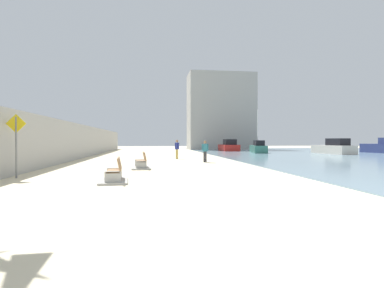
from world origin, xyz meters
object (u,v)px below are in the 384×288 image
Objects in this scene: bench_near at (114,176)px; boat_distant at (334,148)px; person_walking at (177,148)px; boat_far_left at (229,146)px; person_standing at (205,150)px; pedestrian_sign at (16,138)px; bench_far at (141,164)px; boat_far_right at (258,148)px.

boat_distant is at bearing 42.72° from bench_near.
person_walking is 0.32× the size of boat_far_left.
boat_distant is 15.35m from boat_far_left.
person_standing is 0.27× the size of boat_distant.
boat_distant is 2.18× the size of pedestrian_sign.
bench_near is 0.35× the size of boat_distant.
bench_far is at bearing 36.17° from pedestrian_sign.
bench_far is 9.27m from person_walking.
bench_near is 0.40× the size of boat_far_left.
bench_near is at bearing -21.96° from pedestrian_sign.
boat_far_left is at bearing 130.96° from boat_distant.
bench_near is 14.96m from person_walking.
boat_far_right is (11.89, 11.97, -0.34)m from person_walking.
person_standing reaches higher than bench_far.
person_standing is 24.40m from boat_far_left.
bench_far is 6.51m from person_standing.
bench_near is at bearing -111.95° from boat_far_left.
boat_far_right reaches higher than boat_distant.
person_standing reaches higher than bench_near.
bench_far is 0.35× the size of boat_distant.
bench_near is at bearing -118.55° from person_standing.
pedestrian_sign reaches higher than person_walking.
person_standing is at bearing -108.82° from boat_far_left.
person_walking is 4.65m from person_standing.
boat_far_left is at bearing 71.18° from person_standing.
boat_far_right reaches higher than person_walking.
pedestrian_sign is (-17.85, -31.47, 1.05)m from boat_far_left.
bench_far is 30.29m from boat_far_left.
bench_far is 1.26× the size of person_walking.
pedestrian_sign is at bearing -122.90° from person_walking.
bench_far is 27.68m from boat_distant.
bench_far is at bearing -144.72° from boat_distant.
person_walking is at bearing 57.10° from pedestrian_sign.
bench_near is 31.94m from boat_distant.
pedestrian_sign is at bearing -143.83° from bench_far.
boat_far_left is 36.19m from pedestrian_sign.
person_walking is at bearing -159.93° from boat_distant.
boat_distant reaches higher than person_standing.
boat_far_right is 2.44× the size of pedestrian_sign.
bench_near is 1.32× the size of person_standing.
bench_near is 0.77× the size of pedestrian_sign.
person_walking is 20.99m from boat_distant.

